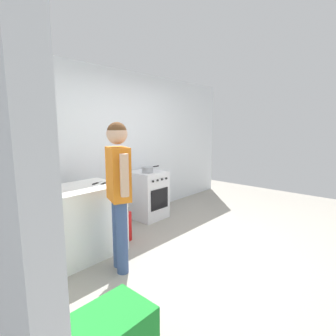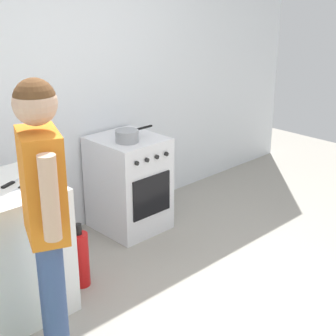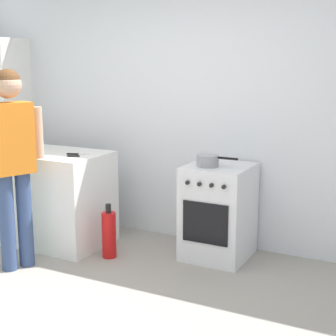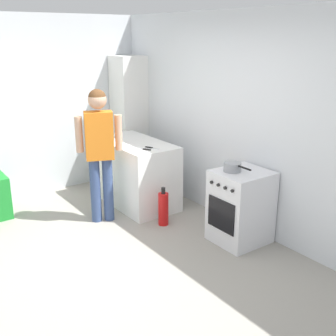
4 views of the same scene
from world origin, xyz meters
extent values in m
plane|color=gray|center=(0.00, 0.00, 0.00)|extent=(8.00, 8.00, 0.00)
cube|color=silver|center=(0.00, 1.95, 1.30)|extent=(6.00, 0.10, 2.60)
cube|color=white|center=(-1.35, 1.20, 0.45)|extent=(1.30, 0.70, 0.90)
cube|color=silver|center=(0.35, 1.58, 0.42)|extent=(0.55, 0.60, 0.85)
cube|color=black|center=(0.35, 1.27, 0.40)|extent=(0.41, 0.01, 0.36)
cylinder|color=black|center=(0.23, 1.46, 0.85)|extent=(0.18, 0.18, 0.01)
cylinder|color=black|center=(0.47, 1.46, 0.85)|extent=(0.18, 0.18, 0.01)
cylinder|color=black|center=(0.23, 1.70, 0.85)|extent=(0.18, 0.18, 0.01)
cylinder|color=black|center=(0.47, 1.70, 0.85)|extent=(0.18, 0.18, 0.01)
cylinder|color=black|center=(0.18, 1.26, 0.74)|extent=(0.04, 0.02, 0.04)
cylinder|color=black|center=(0.29, 1.26, 0.74)|extent=(0.04, 0.02, 0.04)
cylinder|color=black|center=(0.41, 1.26, 0.74)|extent=(0.04, 0.02, 0.04)
cylinder|color=black|center=(0.52, 1.26, 0.74)|extent=(0.04, 0.02, 0.04)
cylinder|color=gray|center=(0.27, 1.49, 0.90)|extent=(0.20, 0.20, 0.10)
cylinder|color=black|center=(0.46, 1.49, 0.94)|extent=(0.18, 0.02, 0.02)
cube|color=silver|center=(-0.87, 1.23, 0.90)|extent=(0.10, 0.06, 0.01)
cube|color=black|center=(-0.97, 1.19, 0.91)|extent=(0.11, 0.07, 0.01)
cube|color=silver|center=(-1.05, 1.03, 0.90)|extent=(0.23, 0.14, 0.01)
cube|color=black|center=(-0.89, 1.11, 0.91)|extent=(0.11, 0.07, 0.01)
cylinder|color=#384C7A|center=(-1.12, 0.46, 0.42)|extent=(0.13, 0.13, 0.83)
cylinder|color=#384C7A|center=(-1.06, 0.61, 0.42)|extent=(0.13, 0.13, 0.83)
cube|color=orange|center=(-1.09, 0.54, 1.13)|extent=(0.31, 0.39, 0.59)
cylinder|color=tan|center=(-0.99, 0.76, 1.16)|extent=(0.09, 0.09, 0.44)
sphere|color=tan|center=(-1.09, 0.54, 1.57)|extent=(0.23, 0.23, 0.23)
sphere|color=brown|center=(-1.09, 0.54, 1.59)|extent=(0.21, 0.21, 0.21)
cylinder|color=red|center=(-0.52, 1.10, 0.21)|extent=(0.13, 0.13, 0.42)
cylinder|color=black|center=(-0.52, 1.10, 0.46)|extent=(0.05, 0.05, 0.08)
cube|color=white|center=(-2.30, 1.68, 1.00)|extent=(0.48, 0.44, 2.00)
camera|label=1|loc=(-2.84, -1.76, 1.65)|focal=28.00mm
camera|label=2|loc=(-2.34, -1.71, 2.16)|focal=55.00mm
camera|label=3|loc=(2.00, -2.59, 1.75)|focal=55.00mm
camera|label=4|loc=(3.49, -1.70, 2.32)|focal=45.00mm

